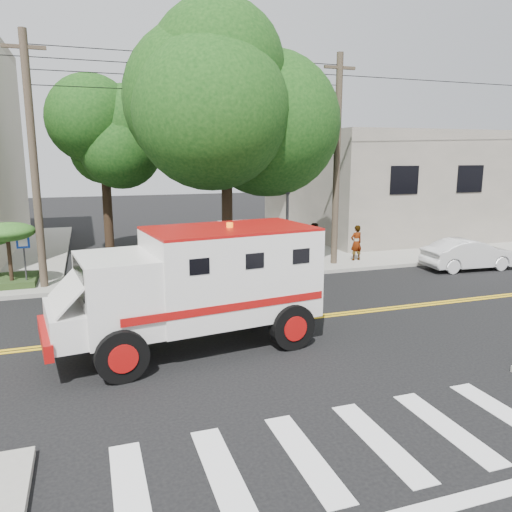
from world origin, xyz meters
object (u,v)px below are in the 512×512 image
object	(u,v)px
armored_truck	(199,281)
pedestrian_a	(356,243)
pedestrian_b	(313,241)
parked_sedan	(469,254)

from	to	relation	value
armored_truck	pedestrian_a	xyz separation A→B (m)	(8.93, 7.63, -0.78)
armored_truck	pedestrian_b	xyz separation A→B (m)	(7.27, 8.66, -0.76)
pedestrian_b	parked_sedan	bearing A→B (deg)	174.56
pedestrian_a	pedestrian_b	xyz separation A→B (m)	(-1.66, 1.03, 0.02)
parked_sedan	pedestrian_a	distance (m)	4.81
armored_truck	parked_sedan	distance (m)	13.90
parked_sedan	pedestrian_b	xyz separation A→B (m)	(-5.66, 3.68, 0.31)
armored_truck	pedestrian_b	world-z (taller)	armored_truck
parked_sedan	pedestrian_a	xyz separation A→B (m)	(-4.00, 2.64, 0.29)
armored_truck	pedestrian_a	size ratio (longest dim) A/B	4.33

